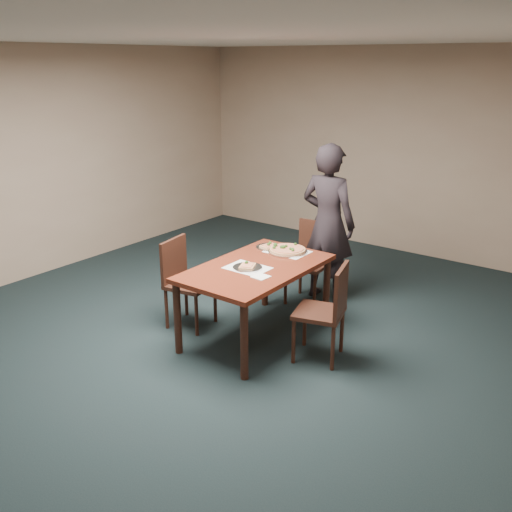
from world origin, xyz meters
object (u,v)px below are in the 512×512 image
Objects in this scene: pizza_pan at (287,250)px; slice_plate_far at (269,246)px; chair_right at (328,307)px; dining_table at (256,275)px; slice_plate_near at (247,267)px; chair_far at (311,257)px; diner at (328,223)px; chair_left at (184,277)px.

pizza_pan is 1.45× the size of slice_plate_far.
chair_right is at bearing -26.44° from slice_plate_far.
dining_table is 5.36× the size of slice_plate_far.
slice_plate_near is at bearing -93.31° from pizza_pan.
chair_far is (-0.06, 1.12, -0.14)m from dining_table.
chair_far is 3.25× the size of slice_plate_near.
slice_plate_far is (-0.19, 0.62, -0.00)m from slice_plate_near.
chair_right is at bearing 120.58° from diner.
slice_plate_far is at bearing 106.91° from slice_plate_near.
slice_plate_near is (-0.81, -0.13, 0.25)m from chair_right.
slice_plate_near reaches higher than dining_table.
slice_plate_near is (0.03, -1.21, 0.25)m from chair_far.
chair_left is at bearing 61.01° from diner.
dining_table is 1.13m from chair_far.
slice_plate_near is at bearing -92.01° from chair_left.
slice_plate_near is 1.00× the size of slice_plate_far.
diner is 4.37× the size of pizza_pan.
diner is (-0.73, 1.24, 0.37)m from chair_right.
dining_table is 5.36× the size of slice_plate_near.
chair_far reaches higher than pizza_pan.
dining_table is 0.54m from pizza_pan.
diner is (0.82, 1.47, 0.37)m from chair_left.
chair_left is at bearing -97.44° from chair_right.
slice_plate_near is at bearing 86.91° from diner.
dining_table is 0.79m from chair_right.
slice_plate_far is (-0.16, -0.59, 0.25)m from chair_far.
dining_table is 1.65× the size of chair_far.
chair_right is 1.14m from slice_plate_far.
diner reaches higher than slice_plate_far.
chair_right is 3.25× the size of slice_plate_near.
dining_table is 1.30m from diner.
chair_right reaches higher than dining_table.
dining_table is 0.14m from slice_plate_near.
pizza_pan is 1.45× the size of slice_plate_near.
chair_left is 1.73m from diner.
chair_far is 0.51× the size of diner.
slice_plate_far is at bearing 112.64° from dining_table.
chair_left is 3.25× the size of slice_plate_near.
chair_far is 1.00× the size of chair_right.
chair_left is 3.25× the size of slice_plate_far.
chair_left is (-0.77, -0.20, -0.14)m from dining_table.
diner reaches higher than dining_table.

